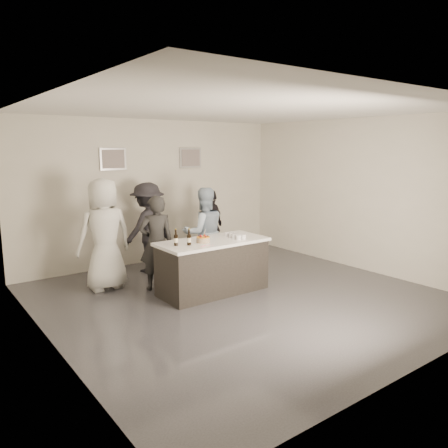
# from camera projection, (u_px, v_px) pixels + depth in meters

# --- Properties ---
(floor) EXTENTS (6.00, 6.00, 0.00)m
(floor) POSITION_uv_depth(u_px,v_px,m) (242.00, 297.00, 7.17)
(floor) COLOR #3D3D42
(floor) RESTS_ON ground
(ceiling) EXTENTS (6.00, 6.00, 0.00)m
(ceiling) POSITION_uv_depth(u_px,v_px,m) (244.00, 109.00, 6.65)
(ceiling) COLOR white
(wall_back) EXTENTS (6.00, 0.04, 3.00)m
(wall_back) POSITION_uv_depth(u_px,v_px,m) (154.00, 192.00, 9.28)
(wall_back) COLOR beige
(wall_back) RESTS_ON ground
(wall_front) EXTENTS (6.00, 0.04, 3.00)m
(wall_front) POSITION_uv_depth(u_px,v_px,m) (424.00, 238.00, 4.54)
(wall_front) COLOR beige
(wall_front) RESTS_ON ground
(wall_left) EXTENTS (0.04, 6.00, 3.00)m
(wall_left) POSITION_uv_depth(u_px,v_px,m) (46.00, 227.00, 5.15)
(wall_left) COLOR beige
(wall_left) RESTS_ON ground
(wall_right) EXTENTS (0.04, 6.00, 3.00)m
(wall_right) POSITION_uv_depth(u_px,v_px,m) (360.00, 195.00, 8.67)
(wall_right) COLOR beige
(wall_right) RESTS_ON ground
(picture_left) EXTENTS (0.54, 0.04, 0.44)m
(picture_left) POSITION_uv_depth(u_px,v_px,m) (113.00, 159.00, 8.61)
(picture_left) COLOR #B2B2B7
(picture_left) RESTS_ON wall_back
(picture_right) EXTENTS (0.54, 0.04, 0.44)m
(picture_right) POSITION_uv_depth(u_px,v_px,m) (190.00, 158.00, 9.67)
(picture_right) COLOR #B2B2B7
(picture_right) RESTS_ON wall_back
(bar_counter) EXTENTS (1.86, 0.86, 0.90)m
(bar_counter) POSITION_uv_depth(u_px,v_px,m) (213.00, 266.00, 7.35)
(bar_counter) COLOR white
(bar_counter) RESTS_ON ground
(cake) EXTENTS (0.22, 0.22, 0.08)m
(cake) POSITION_uv_depth(u_px,v_px,m) (203.00, 240.00, 7.11)
(cake) COLOR orange
(cake) RESTS_ON bar_counter
(beer_bottle_a) EXTENTS (0.07, 0.07, 0.26)m
(beer_bottle_a) POSITION_uv_depth(u_px,v_px,m) (176.00, 237.00, 6.86)
(beer_bottle_a) COLOR black
(beer_bottle_a) RESTS_ON bar_counter
(beer_bottle_b) EXTENTS (0.07, 0.07, 0.26)m
(beer_bottle_b) POSITION_uv_depth(u_px,v_px,m) (189.00, 237.00, 6.88)
(beer_bottle_b) COLOR black
(beer_bottle_b) RESTS_ON bar_counter
(tumbler_cluster) EXTENTS (0.19, 0.40, 0.08)m
(tumbler_cluster) POSITION_uv_depth(u_px,v_px,m) (235.00, 236.00, 7.46)
(tumbler_cluster) COLOR orange
(tumbler_cluster) RESTS_ON bar_counter
(candles) EXTENTS (0.24, 0.08, 0.01)m
(candles) POSITION_uv_depth(u_px,v_px,m) (207.00, 246.00, 6.86)
(candles) COLOR pink
(candles) RESTS_ON bar_counter
(person_main_black) EXTENTS (0.68, 0.53, 1.63)m
(person_main_black) POSITION_uv_depth(u_px,v_px,m) (156.00, 243.00, 7.46)
(person_main_black) COLOR black
(person_main_black) RESTS_ON ground
(person_main_blue) EXTENTS (0.96, 0.83, 1.70)m
(person_main_blue) POSITION_uv_depth(u_px,v_px,m) (204.00, 233.00, 8.19)
(person_main_blue) COLOR #99B0C8
(person_main_blue) RESTS_ON ground
(person_guest_left) EXTENTS (0.94, 0.62, 1.93)m
(person_guest_left) POSITION_uv_depth(u_px,v_px,m) (104.00, 234.00, 7.44)
(person_guest_left) COLOR silver
(person_guest_left) RESTS_ON ground
(person_guest_right) EXTENTS (1.00, 0.81, 1.59)m
(person_guest_right) POSITION_uv_depth(u_px,v_px,m) (211.00, 227.00, 9.01)
(person_guest_right) COLOR black
(person_guest_right) RESTS_ON ground
(person_guest_back) EXTENTS (1.28, 0.98, 1.76)m
(person_guest_back) POSITION_uv_depth(u_px,v_px,m) (148.00, 227.00, 8.56)
(person_guest_back) COLOR black
(person_guest_back) RESTS_ON ground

